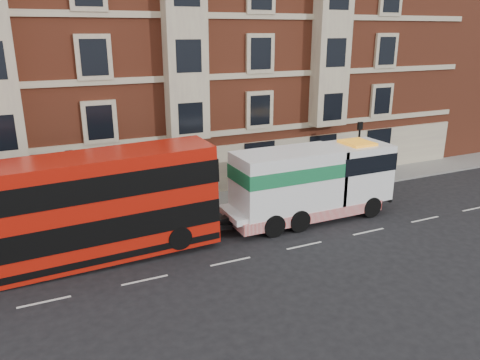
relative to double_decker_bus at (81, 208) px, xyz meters
name	(u,v)px	position (x,y,z in m)	size (l,w,h in m)	color
ground	(231,262)	(6.02, -2.87, -2.63)	(120.00, 120.00, 0.00)	black
sidewalk	(180,207)	(6.02, 4.63, -2.55)	(90.00, 3.00, 0.15)	slate
victorian_terrace	(147,32)	(6.52, 12.13, 7.44)	(45.00, 12.00, 20.40)	brown
lamp_post_west	(73,185)	(0.02, 3.33, 0.05)	(0.35, 0.15, 4.35)	black
lamp_post_east	(358,149)	(18.02, 3.33, 0.05)	(0.35, 0.15, 4.35)	black
double_decker_bus	(81,208)	(0.00, 0.00, 0.00)	(12.24, 2.81, 4.96)	red
tow_truck	(309,182)	(12.06, 0.00, -0.46)	(9.81, 2.90, 4.09)	white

